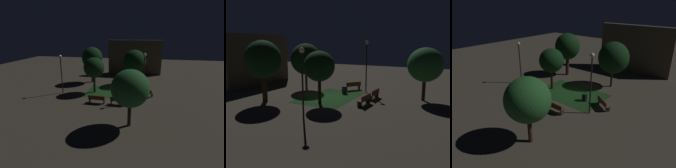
{
  "view_description": "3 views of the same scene",
  "coord_description": "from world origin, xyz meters",
  "views": [
    {
      "loc": [
        3.65,
        -20.6,
        7.23
      ],
      "look_at": [
        -0.42,
        0.66,
        0.84
      ],
      "focal_mm": 27.95,
      "sensor_mm": 36.0,
      "label": 1
    },
    {
      "loc": [
        -18.15,
        -10.4,
        5.02
      ],
      "look_at": [
        0.75,
        -0.46,
        1.15
      ],
      "focal_mm": 36.65,
      "sensor_mm": 36.0,
      "label": 2
    },
    {
      "loc": [
        11.82,
        -15.3,
        8.94
      ],
      "look_at": [
        -0.64,
        -0.57,
        1.05
      ],
      "focal_mm": 33.2,
      "sensor_mm": 36.0,
      "label": 3
    }
  ],
  "objects": [
    {
      "name": "ground_plane",
      "position": [
        0.0,
        0.0,
        0.0
      ],
      "size": [
        60.0,
        60.0,
        0.0
      ],
      "primitive_type": "plane",
      "color": "#4C4438"
    },
    {
      "name": "grass_lawn",
      "position": [
        -0.04,
        -0.13,
        0.01
      ],
      "size": [
        6.85,
        4.56,
        0.01
      ],
      "primitive_type": "cube",
      "color": "#194219",
      "rests_on": "ground"
    },
    {
      "name": "bench_back_row",
      "position": [
        -1.19,
        -3.94,
        0.48
      ],
      "size": [
        1.82,
        0.57,
        0.88
      ],
      "color": "brown",
      "rests_on": "ground"
    },
    {
      "name": "bench_near_trees",
      "position": [
        1.19,
        -3.94,
        0.48
      ],
      "size": [
        1.81,
        0.53,
        0.88
      ],
      "color": "brown",
      "rests_on": "ground"
    },
    {
      "name": "bench_front_left",
      "position": [
        3.94,
        -0.62,
        0.48
      ],
      "size": [
        1.74,
        1.44,
        0.88
      ],
      "color": "brown",
      "rests_on": "ground"
    },
    {
      "name": "tree_back_left",
      "position": [
        -2.45,
        -0.42,
        3.11
      ],
      "size": [
        2.56,
        2.56,
        4.38
      ],
      "color": "#2D2116",
      "rests_on": "ground"
    },
    {
      "name": "tree_lawn_side",
      "position": [
        -4.06,
        4.13,
        3.6
      ],
      "size": [
        3.04,
        3.04,
        5.24
      ],
      "color": "#38281C",
      "rests_on": "ground"
    },
    {
      "name": "tree_back_right",
      "position": [
        2.14,
        4.2,
        3.26
      ],
      "size": [
        3.23,
        3.23,
        4.95
      ],
      "color": "#423021",
      "rests_on": "ground"
    },
    {
      "name": "tree_right_canopy",
      "position": [
        2.63,
        -7.94,
        3.13
      ],
      "size": [
        2.99,
        2.99,
        4.62
      ],
      "color": "#38281C",
      "rests_on": "ground"
    },
    {
      "name": "lamp_post_path_center",
      "position": [
        3.58,
        -2.23,
        3.48
      ],
      "size": [
        0.36,
        0.36,
        5.22
      ],
      "color": "black",
      "rests_on": "ground"
    },
    {
      "name": "lamp_post_near_wall",
      "position": [
        -6.24,
        -1.52,
        3.19
      ],
      "size": [
        0.36,
        0.36,
        4.72
      ],
      "color": "black",
      "rests_on": "ground"
    },
    {
      "name": "trash_bin",
      "position": [
        1.92,
        -0.57,
        0.37
      ],
      "size": [
        0.51,
        0.51,
        0.74
      ],
      "primitive_type": "cylinder",
      "color": "black",
      "rests_on": "ground"
    },
    {
      "name": "building_wall_backdrop",
      "position": [
        1.76,
        10.74,
        3.0
      ],
      "size": [
        9.34,
        0.8,
        6.01
      ],
      "primitive_type": "cube",
      "color": "brown",
      "rests_on": "ground"
    }
  ]
}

